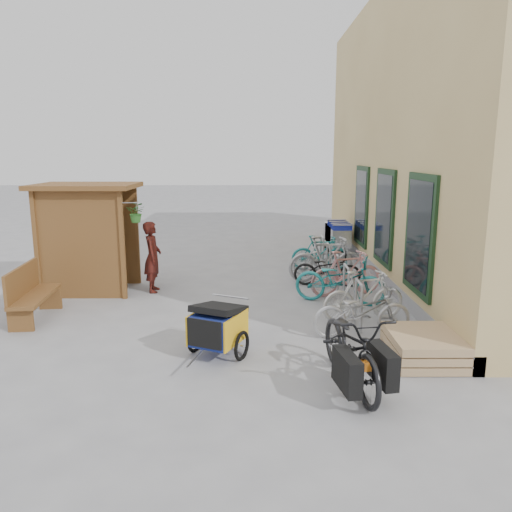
{
  "coord_description": "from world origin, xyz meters",
  "views": [
    {
      "loc": [
        0.46,
        -8.42,
        3.06
      ],
      "look_at": [
        0.5,
        1.5,
        1.0
      ],
      "focal_mm": 35.0,
      "sensor_mm": 36.0,
      "label": 1
    }
  ],
  "objects_px": {
    "cargo_bike": "(352,348)",
    "bike_6": "(323,258)",
    "child_trailer": "(218,325)",
    "bike_3": "(346,273)",
    "bike_5": "(327,259)",
    "bike_2": "(340,280)",
    "bike_1": "(364,296)",
    "bench": "(30,292)",
    "bike_4": "(327,269)",
    "person_kiosk": "(153,257)",
    "kiosk": "(84,223)",
    "pallet_stack": "(423,347)",
    "bike_7": "(320,253)",
    "bike_0": "(362,311)",
    "shopping_carts": "(337,234)"
  },
  "relations": [
    {
      "from": "kiosk",
      "to": "bike_2",
      "type": "height_order",
      "value": "kiosk"
    },
    {
      "from": "cargo_bike",
      "to": "bike_7",
      "type": "bearing_deg",
      "value": 76.84
    },
    {
      "from": "kiosk",
      "to": "bike_5",
      "type": "height_order",
      "value": "kiosk"
    },
    {
      "from": "bench",
      "to": "bike_5",
      "type": "bearing_deg",
      "value": 20.42
    },
    {
      "from": "shopping_carts",
      "to": "bike_4",
      "type": "relative_size",
      "value": 1.27
    },
    {
      "from": "bike_5",
      "to": "bike_6",
      "type": "distance_m",
      "value": 0.73
    },
    {
      "from": "bike_4",
      "to": "bike_5",
      "type": "bearing_deg",
      "value": 2.44
    },
    {
      "from": "pallet_stack",
      "to": "bike_6",
      "type": "bearing_deg",
      "value": 98.29
    },
    {
      "from": "bench",
      "to": "bike_5",
      "type": "distance_m",
      "value": 6.52
    },
    {
      "from": "bench",
      "to": "pallet_stack",
      "type": "bearing_deg",
      "value": -20.74
    },
    {
      "from": "person_kiosk",
      "to": "bike_4",
      "type": "bearing_deg",
      "value": -88.32
    },
    {
      "from": "pallet_stack",
      "to": "bike_2",
      "type": "relative_size",
      "value": 0.64
    },
    {
      "from": "bike_3",
      "to": "child_trailer",
      "type": "bearing_deg",
      "value": 125.83
    },
    {
      "from": "pallet_stack",
      "to": "bike_1",
      "type": "xyz_separation_m",
      "value": [
        -0.52,
        1.79,
        0.27
      ]
    },
    {
      "from": "bench",
      "to": "person_kiosk",
      "type": "relative_size",
      "value": 1.05
    },
    {
      "from": "bench",
      "to": "bike_1",
      "type": "bearing_deg",
      "value": -5.87
    },
    {
      "from": "bike_0",
      "to": "bike_7",
      "type": "distance_m",
      "value": 4.95
    },
    {
      "from": "kiosk",
      "to": "bike_3",
      "type": "relative_size",
      "value": 1.5
    },
    {
      "from": "person_kiosk",
      "to": "bike_0",
      "type": "distance_m",
      "value": 4.98
    },
    {
      "from": "person_kiosk",
      "to": "bike_1",
      "type": "bearing_deg",
      "value": -120.26
    },
    {
      "from": "shopping_carts",
      "to": "child_trailer",
      "type": "distance_m",
      "value": 8.46
    },
    {
      "from": "kiosk",
      "to": "bike_1",
      "type": "bearing_deg",
      "value": -19.87
    },
    {
      "from": "bike_5",
      "to": "bike_6",
      "type": "xyz_separation_m",
      "value": [
        0.01,
        0.72,
        -0.14
      ]
    },
    {
      "from": "bike_0",
      "to": "bike_4",
      "type": "relative_size",
      "value": 1.09
    },
    {
      "from": "cargo_bike",
      "to": "bike_7",
      "type": "distance_m",
      "value": 6.77
    },
    {
      "from": "pallet_stack",
      "to": "bike_7",
      "type": "height_order",
      "value": "bike_7"
    },
    {
      "from": "kiosk",
      "to": "bike_6",
      "type": "distance_m",
      "value": 5.81
    },
    {
      "from": "bike_2",
      "to": "bike_1",
      "type": "bearing_deg",
      "value": -147.65
    },
    {
      "from": "shopping_carts",
      "to": "bike_7",
      "type": "bearing_deg",
      "value": -109.92
    },
    {
      "from": "cargo_bike",
      "to": "person_kiosk",
      "type": "distance_m",
      "value": 5.85
    },
    {
      "from": "child_trailer",
      "to": "bike_6",
      "type": "xyz_separation_m",
      "value": [
        2.31,
        5.19,
        -0.06
      ]
    },
    {
      "from": "bike_2",
      "to": "bike_6",
      "type": "height_order",
      "value": "bike_2"
    },
    {
      "from": "kiosk",
      "to": "bench",
      "type": "height_order",
      "value": "kiosk"
    },
    {
      "from": "bike_4",
      "to": "person_kiosk",
      "type": "bearing_deg",
      "value": 104.52
    },
    {
      "from": "bike_6",
      "to": "bike_5",
      "type": "bearing_deg",
      "value": 167.95
    },
    {
      "from": "bike_4",
      "to": "bike_6",
      "type": "xyz_separation_m",
      "value": [
        0.05,
        1.12,
        0.01
      ]
    },
    {
      "from": "cargo_bike",
      "to": "bike_5",
      "type": "bearing_deg",
      "value": 76.12
    },
    {
      "from": "bench",
      "to": "bike_4",
      "type": "relative_size",
      "value": 1.07
    },
    {
      "from": "bike_2",
      "to": "bike_3",
      "type": "relative_size",
      "value": 1.12
    },
    {
      "from": "bike_6",
      "to": "person_kiosk",
      "type": "bearing_deg",
      "value": 99.93
    },
    {
      "from": "bike_7",
      "to": "kiosk",
      "type": "bearing_deg",
      "value": 109.9
    },
    {
      "from": "bench",
      "to": "bike_7",
      "type": "relative_size",
      "value": 1.08
    },
    {
      "from": "pallet_stack",
      "to": "person_kiosk",
      "type": "xyz_separation_m",
      "value": [
        -4.8,
        3.82,
        0.58
      ]
    },
    {
      "from": "cargo_bike",
      "to": "bike_6",
      "type": "xyz_separation_m",
      "value": [
        0.46,
        6.22,
        -0.11
      ]
    },
    {
      "from": "pallet_stack",
      "to": "person_kiosk",
      "type": "height_order",
      "value": "person_kiosk"
    },
    {
      "from": "child_trailer",
      "to": "bike_3",
      "type": "distance_m",
      "value": 4.15
    },
    {
      "from": "kiosk",
      "to": "bike_4",
      "type": "xyz_separation_m",
      "value": [
        5.44,
        0.4,
        -1.14
      ]
    },
    {
      "from": "bike_0",
      "to": "bike_1",
      "type": "height_order",
      "value": "bike_1"
    },
    {
      "from": "bike_5",
      "to": "pallet_stack",
      "type": "bearing_deg",
      "value": -177.57
    },
    {
      "from": "bike_1",
      "to": "kiosk",
      "type": "bearing_deg",
      "value": 56.99
    }
  ]
}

